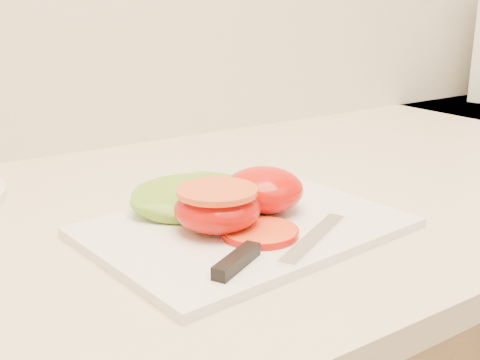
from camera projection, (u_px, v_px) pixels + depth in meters
cutting_board at (245, 227)px, 0.64m from camera, size 0.34×0.26×0.01m
tomato_half_dome at (263, 190)px, 0.66m from camera, size 0.09×0.09×0.05m
tomato_half_cut at (217, 207)px, 0.61m from camera, size 0.09×0.09×0.04m
tomato_slice_0 at (260, 232)px, 0.60m from camera, size 0.08×0.08×0.01m
lettuce_leaf_0 at (198, 197)px, 0.67m from camera, size 0.17×0.13×0.03m
knife at (269, 251)px, 0.55m from camera, size 0.20×0.08×0.01m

